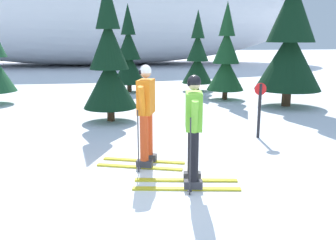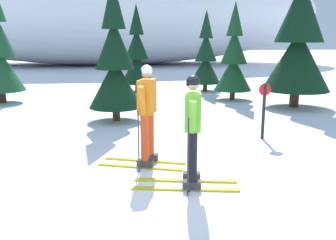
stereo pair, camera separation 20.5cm
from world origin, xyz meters
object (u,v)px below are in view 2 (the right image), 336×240
object	(u,v)px
pine_tree_center_left	(137,56)
pine_tree_right	(234,59)
pine_tree_left	(115,63)
pine_tree_center_right	(206,58)
skier_lime_jacket	(192,129)
pine_tree_far_right	(299,35)
skier_orange_jacket	(147,113)
trail_marker_post	(264,107)

from	to	relation	value
pine_tree_center_left	pine_tree_right	bearing A→B (deg)	-37.44
pine_tree_left	pine_tree_center_right	xyz separation A→B (m)	(3.88, 5.31, -0.17)
skier_lime_jacket	pine_tree_center_right	bearing A→B (deg)	74.77
pine_tree_right	pine_tree_far_right	world-z (taller)	pine_tree_far_right
skier_orange_jacket	trail_marker_post	distance (m)	3.12
skier_lime_jacket	pine_tree_center_right	xyz separation A→B (m)	(2.77, 10.19, 0.51)
pine_tree_left	pine_tree_center_right	world-z (taller)	pine_tree_left
pine_tree_left	trail_marker_post	world-z (taller)	pine_tree_left
skier_orange_jacket	pine_tree_left	world-z (taller)	pine_tree_left
pine_tree_left	pine_tree_center_right	size ratio (longest dim) A/B	1.12
pine_tree_center_right	pine_tree_far_right	distance (m)	4.65
skier_orange_jacket	pine_tree_left	size ratio (longest dim) A/B	0.48
pine_tree_far_right	trail_marker_post	world-z (taller)	pine_tree_far_right
pine_tree_center_right	pine_tree_far_right	xyz separation A→B (m)	(2.04, -4.08, 0.92)
pine_tree_center_left	pine_tree_right	xyz separation A→B (m)	(3.38, -2.59, -0.04)
skier_orange_jacket	pine_tree_center_left	world-z (taller)	pine_tree_center_left
pine_tree_far_right	trail_marker_post	size ratio (longest dim) A/B	4.40
pine_tree_center_right	trail_marker_post	bearing A→B (deg)	-94.28
pine_tree_center_left	pine_tree_right	distance (m)	4.25
skier_orange_jacket	pine_tree_center_right	bearing A→B (deg)	69.74
skier_lime_jacket	pine_tree_right	world-z (taller)	pine_tree_right
pine_tree_center_right	pine_tree_right	bearing A→B (deg)	-79.09
pine_tree_left	trail_marker_post	bearing A→B (deg)	-36.08
pine_tree_center_right	trail_marker_post	world-z (taller)	pine_tree_center_right
skier_orange_jacket	pine_tree_right	xyz separation A→B (m)	(3.82, 6.75, 0.51)
pine_tree_center_left	pine_tree_center_right	size ratio (longest dim) A/B	1.07
pine_tree_left	trail_marker_post	xyz separation A→B (m)	(3.30, -2.41, -0.86)
pine_tree_center_left	pine_tree_far_right	bearing A→B (deg)	-40.96
skier_orange_jacket	skier_lime_jacket	bearing A→B (deg)	-61.30
skier_orange_jacket	pine_tree_right	distance (m)	7.77
pine_tree_right	skier_orange_jacket	bearing A→B (deg)	-119.51
pine_tree_center_right	pine_tree_far_right	size ratio (longest dim) A/B	0.61
pine_tree_center_left	pine_tree_far_right	xyz separation A→B (m)	(4.96, -4.30, 0.83)
skier_lime_jacket	trail_marker_post	world-z (taller)	skier_lime_jacket
skier_orange_jacket	pine_tree_center_right	world-z (taller)	pine_tree_center_right
skier_orange_jacket	pine_tree_far_right	bearing A→B (deg)	42.95
pine_tree_center_left	trail_marker_post	size ratio (longest dim) A/B	2.85
skier_lime_jacket	pine_tree_center_left	distance (m)	10.43
pine_tree_left	trail_marker_post	size ratio (longest dim) A/B	2.99
pine_tree_center_left	pine_tree_center_right	distance (m)	2.93
skier_lime_jacket	pine_tree_right	size ratio (longest dim) A/B	0.49
pine_tree_center_right	pine_tree_right	world-z (taller)	pine_tree_right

